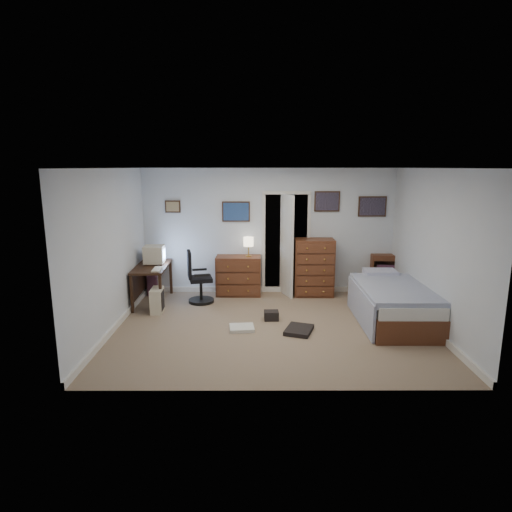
{
  "coord_description": "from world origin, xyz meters",
  "views": [
    {
      "loc": [
        -0.27,
        -6.49,
        2.52
      ],
      "look_at": [
        -0.26,
        0.3,
        1.1
      ],
      "focal_mm": 30.0,
      "sensor_mm": 36.0,
      "label": 1
    }
  ],
  "objects_px": {
    "bed": "(391,302)",
    "computer_desk": "(148,274)",
    "office_chair": "(198,283)",
    "low_dresser": "(239,276)",
    "tall_dresser": "(314,267)"
  },
  "relations": [
    {
      "from": "bed",
      "to": "computer_desk",
      "type": "bearing_deg",
      "value": 167.54
    },
    {
      "from": "computer_desk",
      "to": "office_chair",
      "type": "distance_m",
      "value": 0.95
    },
    {
      "from": "low_dresser",
      "to": "tall_dresser",
      "type": "xyz_separation_m",
      "value": [
        1.49,
        -0.02,
        0.17
      ]
    },
    {
      "from": "computer_desk",
      "to": "bed",
      "type": "xyz_separation_m",
      "value": [
        4.27,
        -0.99,
        -0.23
      ]
    },
    {
      "from": "computer_desk",
      "to": "low_dresser",
      "type": "bearing_deg",
      "value": 14.51
    },
    {
      "from": "low_dresser",
      "to": "tall_dresser",
      "type": "distance_m",
      "value": 1.5
    },
    {
      "from": "computer_desk",
      "to": "tall_dresser",
      "type": "distance_m",
      "value": 3.21
    },
    {
      "from": "computer_desk",
      "to": "office_chair",
      "type": "bearing_deg",
      "value": -2.15
    },
    {
      "from": "computer_desk",
      "to": "bed",
      "type": "distance_m",
      "value": 4.39
    },
    {
      "from": "office_chair",
      "to": "tall_dresser",
      "type": "xyz_separation_m",
      "value": [
        2.24,
        0.48,
        0.18
      ]
    },
    {
      "from": "computer_desk",
      "to": "bed",
      "type": "bearing_deg",
      "value": -15.22
    },
    {
      "from": "computer_desk",
      "to": "bed",
      "type": "height_order",
      "value": "computer_desk"
    },
    {
      "from": "office_chair",
      "to": "bed",
      "type": "relative_size",
      "value": 0.48
    },
    {
      "from": "computer_desk",
      "to": "tall_dresser",
      "type": "height_order",
      "value": "tall_dresser"
    },
    {
      "from": "office_chair",
      "to": "low_dresser",
      "type": "height_order",
      "value": "office_chair"
    }
  ]
}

